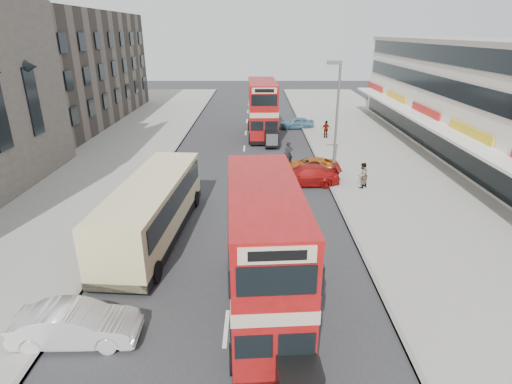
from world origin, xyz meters
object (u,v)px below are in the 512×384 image
(car_right_b, at_px, (310,166))
(bus_main, at_px, (264,253))
(car_right_c, at_px, (297,123))
(bus_second, at_px, (262,109))
(pedestrian_near, at_px, (362,175))
(pedestrian_far, at_px, (326,129))
(street_lamp, at_px, (336,112))
(car_left_front, at_px, (76,325))
(car_right_a, at_px, (305,175))
(coach, at_px, (153,207))
(cyclist, at_px, (288,160))

(car_right_b, bearing_deg, bus_main, -12.25)
(car_right_b, bearing_deg, car_right_c, 179.17)
(bus_second, relative_size, pedestrian_near, 5.46)
(pedestrian_far, bearing_deg, car_right_b, -127.58)
(street_lamp, xyz_separation_m, car_right_c, (-1.03, 16.05, -4.16))
(car_left_front, height_order, car_right_c, car_left_front)
(bus_main, relative_size, car_right_a, 1.88)
(car_right_a, relative_size, car_right_b, 1.11)
(bus_second, distance_m, car_left_front, 30.02)
(street_lamp, bearing_deg, bus_main, -108.85)
(coach, height_order, pedestrian_near, coach)
(car_right_a, bearing_deg, car_right_c, 174.44)
(street_lamp, bearing_deg, bus_second, 111.01)
(street_lamp, bearing_deg, coach, -139.93)
(bus_main, distance_m, bus_second, 27.66)
(bus_main, bearing_deg, street_lamp, -112.49)
(bus_second, xyz_separation_m, car_right_b, (3.38, -11.56, -2.17))
(bus_second, xyz_separation_m, car_right_c, (3.79, 3.49, -2.14))
(street_lamp, bearing_deg, pedestrian_near, -55.12)
(car_left_front, bearing_deg, pedestrian_far, -26.44)
(coach, distance_m, pedestrian_far, 23.76)
(bus_main, height_order, car_left_front, bus_main)
(car_right_c, xyz_separation_m, cyclist, (-1.96, -14.09, 0.13))
(coach, xyz_separation_m, car_right_b, (9.22, 9.97, -1.05))
(car_right_c, bearing_deg, car_right_b, -6.68)
(street_lamp, relative_size, car_right_c, 2.21)
(coach, bearing_deg, car_right_b, 51.29)
(car_right_a, bearing_deg, car_left_front, -33.69)
(coach, distance_m, pedestrian_near, 13.97)
(street_lamp, height_order, bus_main, street_lamp)
(bus_main, distance_m, pedestrian_far, 27.43)
(car_right_a, xyz_separation_m, pedestrian_near, (3.71, -0.94, 0.34))
(car_right_b, relative_size, car_right_c, 1.16)
(car_right_a, height_order, cyclist, cyclist)
(bus_main, height_order, coach, bus_main)
(car_right_a, distance_m, pedestrian_far, 13.33)
(car_right_c, bearing_deg, cyclist, -13.04)
(coach, bearing_deg, bus_second, 78.89)
(car_right_b, xyz_separation_m, car_right_c, (0.41, 15.05, 0.03))
(bus_second, height_order, coach, bus_second)
(coach, bearing_deg, cyclist, 59.00)
(pedestrian_near, xyz_separation_m, pedestrian_far, (-0.21, 13.80, -0.05))
(street_lamp, distance_m, car_right_a, 4.80)
(street_lamp, relative_size, car_right_b, 1.90)
(bus_second, xyz_separation_m, pedestrian_near, (6.42, -14.86, -1.74))
(car_right_b, xyz_separation_m, pedestrian_far, (2.83, 10.50, 0.39))
(bus_second, relative_size, coach, 0.90)
(coach, relative_size, pedestrian_near, 6.09)
(car_left_front, height_order, pedestrian_far, pedestrian_far)
(coach, height_order, car_right_c, coach)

